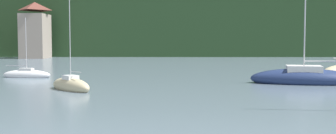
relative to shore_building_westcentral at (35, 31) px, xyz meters
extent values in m
cube|color=#264223|center=(24.51, 30.67, 5.32)|extent=(352.00, 50.95, 20.49)
ellipsoid|color=#38562D|center=(-19.45, 43.40, 2.24)|extent=(246.40, 35.67, 40.41)
cube|color=gray|center=(0.00, 0.00, -0.93)|extent=(4.31, 5.62, 8.00)
pyramid|color=brown|center=(0.00, 0.00, 4.47)|extent=(4.52, 5.90, 1.51)
ellipsoid|color=white|center=(11.86, -38.69, -4.71)|extent=(4.47, 1.65, 0.95)
cylinder|color=#B7B7BC|center=(11.86, -38.69, -2.05)|extent=(0.05, 0.05, 4.81)
cylinder|color=#ADADB2|center=(10.91, -38.58, -3.88)|extent=(1.92, 0.27, 0.05)
cube|color=silver|center=(11.86, -38.69, -4.28)|extent=(1.19, 0.78, 0.35)
ellipsoid|color=#CCBC8E|center=(18.02, -47.92, -4.67)|extent=(3.82, 4.00, 1.15)
cylinder|color=#B7B7BC|center=(18.02, -47.92, -1.52)|extent=(0.05, 0.05, 5.67)
cylinder|color=#ADADB2|center=(18.47, -48.41, -3.67)|extent=(0.94, 1.01, 0.05)
cube|color=silver|center=(18.02, -47.92, -4.15)|extent=(1.21, 1.22, 0.41)
ellipsoid|color=navy|center=(34.75, -43.82, -4.57)|extent=(8.31, 4.16, 1.60)
cylinder|color=#B7B7BC|center=(34.75, -43.82, -0.26)|extent=(0.10, 0.10, 7.74)
cylinder|color=#ADADB2|center=(36.04, -44.07, -3.20)|extent=(2.58, 0.60, 0.09)
cube|color=silver|center=(34.75, -43.82, -3.84)|extent=(2.85, 2.30, 0.58)
camera|label=1|loc=(24.69, -75.22, -1.60)|focal=44.37mm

